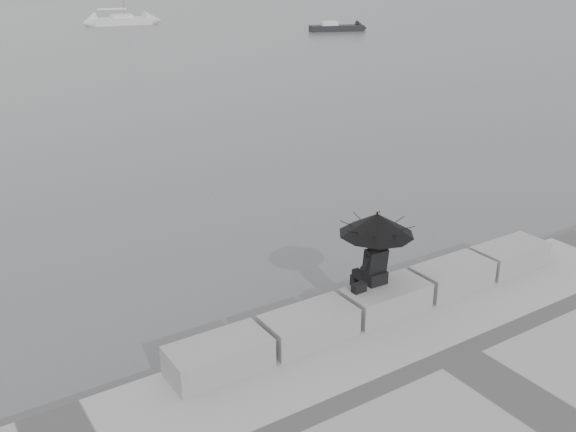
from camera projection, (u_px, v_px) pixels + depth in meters
ground at (368, 324)px, 12.27m from camera, size 360.00×360.00×0.00m
stone_block_far_left at (219, 357)px, 9.92m from camera, size 1.60×0.80×0.50m
stone_block_left at (309, 326)px, 10.78m from camera, size 1.60×0.80×0.50m
stone_block_centre at (386, 299)px, 11.64m from camera, size 1.60×0.80×0.50m
stone_block_right at (452, 276)px, 12.50m from camera, size 1.60×0.80×0.50m
stone_block_far_right at (510, 256)px, 13.36m from camera, size 1.60×0.80×0.50m
seated_person at (377, 230)px, 11.32m from camera, size 1.35×1.35×1.39m
bag at (359, 288)px, 11.34m from camera, size 0.25×0.14×0.16m
sailboat_right at (121, 20)px, 73.28m from camera, size 6.69×2.92×12.90m
small_motorboat at (337, 28)px, 66.45m from camera, size 5.78×3.37×1.10m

